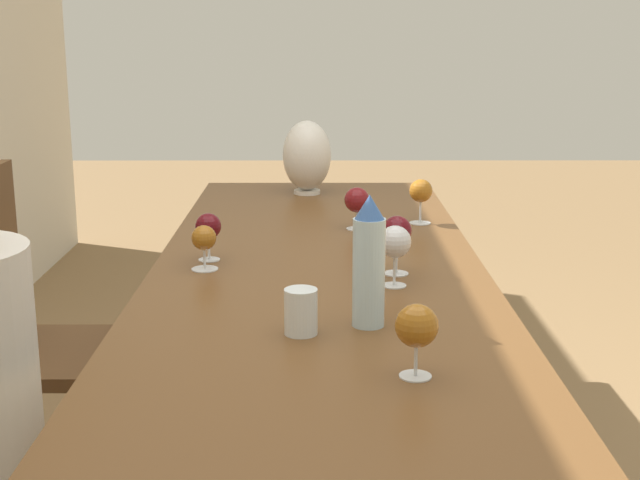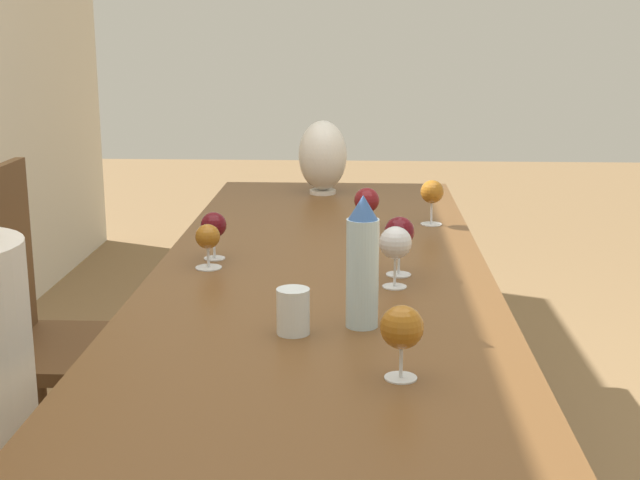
{
  "view_description": "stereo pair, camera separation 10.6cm",
  "coord_description": "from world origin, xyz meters",
  "px_view_note": "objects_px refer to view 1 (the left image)",
  "views": [
    {
      "loc": [
        -2.08,
        0.0,
        1.39
      ],
      "look_at": [
        0.11,
        0.0,
        0.85
      ],
      "focal_mm": 50.0,
      "sensor_mm": 36.0,
      "label": 1
    },
    {
      "loc": [
        -2.08,
        -0.1,
        1.39
      ],
      "look_at": [
        0.11,
        0.0,
        0.85
      ],
      "focal_mm": 50.0,
      "sensor_mm": 36.0,
      "label": 2
    }
  ],
  "objects_px": {
    "chair_far": "(41,331)",
    "wine_glass_5": "(398,232)",
    "water_bottle": "(371,263)",
    "water_tumbler": "(303,312)",
    "wine_glass_2": "(422,192)",
    "wine_glass_6": "(358,201)",
    "wine_glass_3": "(397,243)",
    "wine_glass_1": "(210,227)",
    "vase": "(308,156)",
    "wine_glass_0": "(205,239)",
    "wine_glass_4": "(419,327)"
  },
  "relations": [
    {
      "from": "chair_far",
      "to": "wine_glass_5",
      "type": "bearing_deg",
      "value": -100.78
    },
    {
      "from": "water_bottle",
      "to": "water_tumbler",
      "type": "height_order",
      "value": "water_bottle"
    },
    {
      "from": "wine_glass_2",
      "to": "wine_glass_6",
      "type": "xyz_separation_m",
      "value": [
        -0.08,
        0.21,
        -0.01
      ]
    },
    {
      "from": "wine_glass_3",
      "to": "wine_glass_5",
      "type": "height_order",
      "value": "same"
    },
    {
      "from": "chair_far",
      "to": "water_bottle",
      "type": "bearing_deg",
      "value": -123.16
    },
    {
      "from": "wine_glass_2",
      "to": "wine_glass_5",
      "type": "bearing_deg",
      "value": 167.82
    },
    {
      "from": "chair_far",
      "to": "wine_glass_1",
      "type": "bearing_deg",
      "value": -95.94
    },
    {
      "from": "wine_glass_1",
      "to": "vase",
      "type": "bearing_deg",
      "value": -14.8
    },
    {
      "from": "wine_glass_1",
      "to": "wine_glass_6",
      "type": "relative_size",
      "value": 0.98
    },
    {
      "from": "wine_glass_0",
      "to": "wine_glass_3",
      "type": "relative_size",
      "value": 0.78
    },
    {
      "from": "vase",
      "to": "wine_glass_6",
      "type": "distance_m",
      "value": 0.62
    },
    {
      "from": "wine_glass_0",
      "to": "wine_glass_5",
      "type": "relative_size",
      "value": 0.78
    },
    {
      "from": "vase",
      "to": "wine_glass_5",
      "type": "distance_m",
      "value": 1.14
    },
    {
      "from": "wine_glass_2",
      "to": "wine_glass_4",
      "type": "distance_m",
      "value": 1.3
    },
    {
      "from": "vase",
      "to": "wine_glass_1",
      "type": "relative_size",
      "value": 2.11
    },
    {
      "from": "water_tumbler",
      "to": "wine_glass_2",
      "type": "relative_size",
      "value": 0.67
    },
    {
      "from": "water_tumbler",
      "to": "wine_glass_0",
      "type": "height_order",
      "value": "wine_glass_0"
    },
    {
      "from": "wine_glass_5",
      "to": "chair_far",
      "type": "xyz_separation_m",
      "value": [
        0.19,
        1.01,
        -0.34
      ]
    },
    {
      "from": "water_tumbler",
      "to": "water_bottle",
      "type": "bearing_deg",
      "value": -69.91
    },
    {
      "from": "wine_glass_1",
      "to": "water_tumbler",
      "type": "bearing_deg",
      "value": -156.05
    },
    {
      "from": "vase",
      "to": "wine_glass_6",
      "type": "relative_size",
      "value": 2.07
    },
    {
      "from": "water_bottle",
      "to": "wine_glass_6",
      "type": "relative_size",
      "value": 2.14
    },
    {
      "from": "chair_far",
      "to": "wine_glass_4",
      "type": "bearing_deg",
      "value": -131.94
    },
    {
      "from": "water_bottle",
      "to": "water_tumbler",
      "type": "bearing_deg",
      "value": 110.09
    },
    {
      "from": "vase",
      "to": "wine_glass_1",
      "type": "distance_m",
      "value": 1.01
    },
    {
      "from": "water_tumbler",
      "to": "wine_glass_5",
      "type": "relative_size",
      "value": 0.63
    },
    {
      "from": "wine_glass_2",
      "to": "wine_glass_5",
      "type": "xyz_separation_m",
      "value": [
        -0.6,
        0.13,
        0.01
      ]
    },
    {
      "from": "vase",
      "to": "wine_glass_1",
      "type": "bearing_deg",
      "value": 165.2
    },
    {
      "from": "water_tumbler",
      "to": "wine_glass_3",
      "type": "distance_m",
      "value": 0.42
    },
    {
      "from": "wine_glass_2",
      "to": "water_bottle",
      "type": "bearing_deg",
      "value": 167.39
    },
    {
      "from": "wine_glass_0",
      "to": "wine_glass_4",
      "type": "bearing_deg",
      "value": -146.78
    },
    {
      "from": "wine_glass_2",
      "to": "wine_glass_6",
      "type": "distance_m",
      "value": 0.23
    },
    {
      "from": "wine_glass_3",
      "to": "wine_glass_5",
      "type": "xyz_separation_m",
      "value": [
        0.11,
        -0.01,
        0.0
      ]
    },
    {
      "from": "water_tumbler",
      "to": "wine_glass_3",
      "type": "height_order",
      "value": "wine_glass_3"
    },
    {
      "from": "wine_glass_1",
      "to": "wine_glass_3",
      "type": "relative_size",
      "value": 0.86
    },
    {
      "from": "vase",
      "to": "wine_glass_4",
      "type": "height_order",
      "value": "vase"
    },
    {
      "from": "vase",
      "to": "wine_glass_3",
      "type": "bearing_deg",
      "value": -169.27
    },
    {
      "from": "water_bottle",
      "to": "wine_glass_6",
      "type": "bearing_deg",
      "value": -0.85
    },
    {
      "from": "wine_glass_2",
      "to": "vase",
      "type": "bearing_deg",
      "value": 35.96
    },
    {
      "from": "wine_glass_4",
      "to": "chair_far",
      "type": "bearing_deg",
      "value": 48.06
    },
    {
      "from": "wine_glass_1",
      "to": "wine_glass_3",
      "type": "xyz_separation_m",
      "value": [
        -0.25,
        -0.49,
        0.02
      ]
    },
    {
      "from": "water_bottle",
      "to": "vase",
      "type": "height_order",
      "value": "water_bottle"
    },
    {
      "from": "wine_glass_4",
      "to": "chair_far",
      "type": "height_order",
      "value": "chair_far"
    },
    {
      "from": "water_bottle",
      "to": "wine_glass_4",
      "type": "relative_size",
      "value": 2.05
    },
    {
      "from": "wine_glass_1",
      "to": "chair_far",
      "type": "distance_m",
      "value": 0.6
    },
    {
      "from": "wine_glass_4",
      "to": "vase",
      "type": "bearing_deg",
      "value": 7.04
    },
    {
      "from": "wine_glass_3",
      "to": "chair_far",
      "type": "height_order",
      "value": "chair_far"
    },
    {
      "from": "wine_glass_5",
      "to": "wine_glass_2",
      "type": "bearing_deg",
      "value": -12.18
    },
    {
      "from": "wine_glass_2",
      "to": "chair_far",
      "type": "bearing_deg",
      "value": 109.74
    },
    {
      "from": "vase",
      "to": "wine_glass_2",
      "type": "relative_size",
      "value": 1.91
    }
  ]
}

